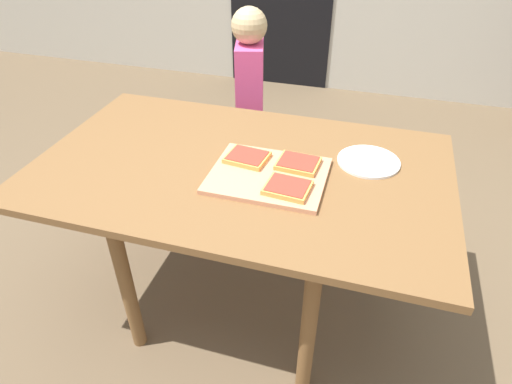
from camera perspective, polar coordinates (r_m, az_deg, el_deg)
name	(u,v)px	position (r m, az deg, el deg)	size (l,w,h in m)	color
ground_plane	(244,298)	(2.12, -1.58, -13.53)	(16.00, 16.00, 0.00)	brown
dining_table	(241,183)	(1.68, -1.94, 1.21)	(1.53, 0.94, 0.74)	brown
cutting_board	(268,175)	(1.56, 1.59, 2.17)	(0.41, 0.33, 0.02)	tan
pizza_slice_far_right	(298,163)	(1.61, 5.48, 3.75)	(0.16, 0.14, 0.02)	gold
pizza_slice_far_left	(247,157)	(1.63, -1.16, 4.54)	(0.16, 0.14, 0.02)	gold
pizza_slice_near_right	(288,187)	(1.48, 4.12, 0.61)	(0.16, 0.14, 0.02)	gold
plate_white_right	(369,161)	(1.70, 14.39, 3.87)	(0.23, 0.23, 0.01)	white
child_left	(250,96)	(2.43, -0.81, 12.30)	(0.20, 0.27, 1.10)	#402845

